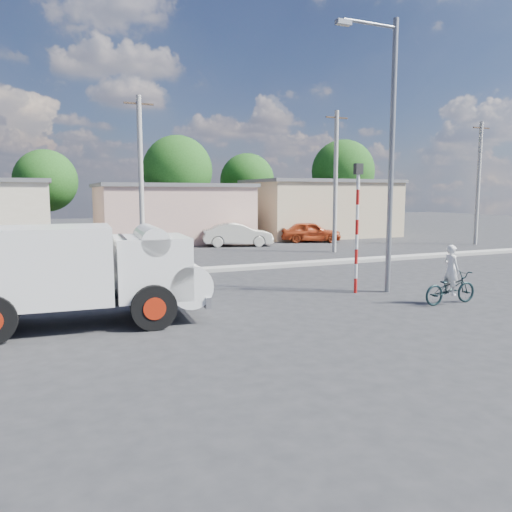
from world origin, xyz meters
name	(u,v)px	position (x,y,z in m)	size (l,w,h in m)	color
ground_plane	(293,311)	(0.00, 0.00, 0.00)	(120.00, 120.00, 0.00)	#252628
median	(207,270)	(0.00, 8.00, 0.08)	(40.00, 0.80, 0.16)	#99968E
truck	(84,270)	(-5.61, 0.80, 1.42)	(6.33, 2.83, 2.55)	black
bicycle	(450,288)	(4.84, -1.12, 0.51)	(0.67, 1.92, 1.01)	black
cyclist	(451,279)	(4.84, -1.12, 0.77)	(0.56, 0.37, 1.53)	white
car_cream	(238,235)	(5.11, 17.38, 0.74)	(1.56, 4.48, 1.47)	silver
car_red	(311,232)	(10.79, 17.85, 0.71)	(1.68, 4.18, 1.42)	#B23C17
traffic_pole	(357,217)	(3.20, 1.50, 2.59)	(0.28, 0.18, 4.36)	red
streetlight	(388,145)	(4.14, 1.20, 4.96)	(2.34, 0.22, 9.00)	slate
building_row	(160,212)	(1.10, 22.00, 2.13)	(37.80, 7.30, 4.44)	beige
tree_row	(173,174)	(3.76, 28.45, 4.99)	(43.62, 7.43, 8.42)	#38281E
utility_poles	(242,180)	(3.25, 12.00, 4.07)	(35.40, 0.24, 8.00)	#99968E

